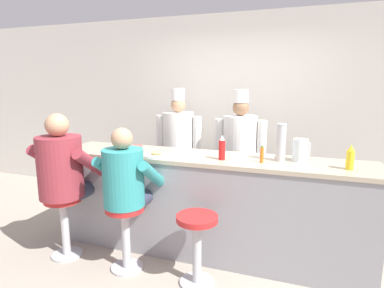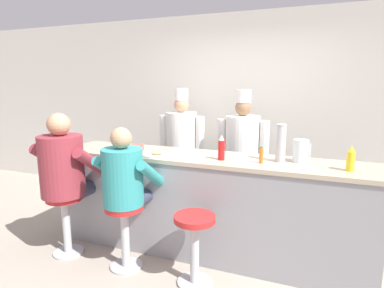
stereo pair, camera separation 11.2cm
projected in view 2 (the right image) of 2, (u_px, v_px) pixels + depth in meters
The scene contains 16 objects.
ground_plane at pixel (195, 266), 3.10m from camera, with size 20.00×20.00×0.00m, color #9E9384.
wall_back at pixel (242, 111), 4.57m from camera, with size 10.00×0.06×2.70m.
diner_counter at pixel (206, 205), 3.29m from camera, with size 3.20×0.63×1.03m.
ketchup_bottle_red at pixel (221, 148), 3.03m from camera, with size 0.06×0.06×0.24m.
mustard_bottle_yellow at pixel (351, 159), 2.64m from camera, with size 0.06×0.06×0.21m.
hot_sauce_bottle_orange at pixel (261, 155), 2.91m from camera, with size 0.03×0.03×0.15m.
water_pitcher_clear at pixel (301, 151), 2.94m from camera, with size 0.16×0.14×0.21m.
breakfast_plate at pixel (157, 155), 3.20m from camera, with size 0.26×0.26×0.05m.
cereal_bowl at pixel (137, 147), 3.50m from camera, with size 0.15×0.15×0.06m.
coffee_mug_tan at pixel (120, 146), 3.49m from camera, with size 0.14×0.09×0.09m.
cup_stack_steel at pixel (281, 143), 2.94m from camera, with size 0.09×0.09×0.35m.
diner_seated_maroon at pixel (65, 169), 3.21m from camera, with size 0.65×0.64×1.46m.
diner_seated_teal at pixel (125, 182), 2.97m from camera, with size 0.57×0.56×1.36m.
empty_stool_round at pixel (195, 238), 2.76m from camera, with size 0.36×0.36×0.64m.
cook_in_whites_near at pixel (182, 144), 4.41m from camera, with size 0.65×0.42×1.68m.
cook_in_whites_far at pixel (242, 151), 4.00m from camera, with size 0.65×0.42×1.67m.
Camera 2 is at (1.00, -2.64, 1.74)m, focal length 30.00 mm.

